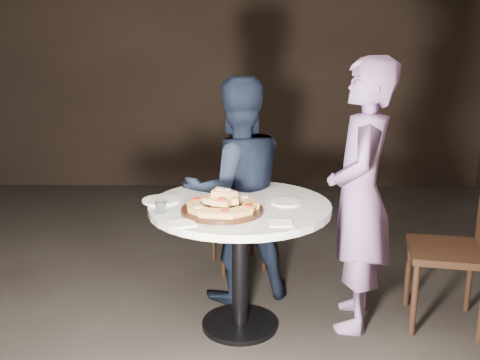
% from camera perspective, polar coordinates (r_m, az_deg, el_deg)
% --- Properties ---
extents(floor, '(7.00, 7.00, 0.00)m').
position_cam_1_polar(floor, '(3.41, -2.53, -16.33)').
color(floor, black).
rests_on(floor, ground).
extents(table, '(1.25, 1.25, 0.81)m').
position_cam_1_polar(table, '(3.23, -0.01, -5.06)').
color(table, black).
rests_on(table, ground).
extents(serving_board, '(0.51, 0.51, 0.02)m').
position_cam_1_polar(serving_board, '(3.03, -1.90, -3.21)').
color(serving_board, black).
rests_on(serving_board, table).
extents(focaccia_pile, '(0.42, 0.41, 0.11)m').
position_cam_1_polar(focaccia_pile, '(3.02, -1.89, -2.42)').
color(focaccia_pile, tan).
rests_on(focaccia_pile, serving_board).
extents(plate_left, '(0.27, 0.27, 0.01)m').
position_cam_1_polar(plate_left, '(3.25, -8.45, -2.16)').
color(plate_left, white).
rests_on(plate_left, table).
extents(plate_right, '(0.22, 0.22, 0.01)m').
position_cam_1_polar(plate_right, '(3.20, 4.96, -2.36)').
color(plate_right, white).
rests_on(plate_right, table).
extents(water_glass, '(0.09, 0.09, 0.07)m').
position_cam_1_polar(water_glass, '(3.03, -8.42, -2.87)').
color(water_glass, silver).
rests_on(water_glass, table).
extents(napkin_near, '(0.17, 0.17, 0.01)m').
position_cam_1_polar(napkin_near, '(2.85, -6.15, -4.61)').
color(napkin_near, white).
rests_on(napkin_near, table).
extents(napkin_far, '(0.12, 0.12, 0.01)m').
position_cam_1_polar(napkin_far, '(2.84, 4.39, -4.59)').
color(napkin_far, white).
rests_on(napkin_far, table).
extents(chair_far, '(0.48, 0.49, 0.82)m').
position_cam_1_polar(chair_far, '(4.11, 0.11, -3.51)').
color(chair_far, black).
rests_on(chair_far, ground).
extents(chair_right, '(0.55, 0.53, 0.97)m').
position_cam_1_polar(chair_right, '(3.57, 22.93, -6.02)').
color(chair_right, black).
rests_on(chair_right, ground).
extents(diner_navy, '(0.90, 0.80, 1.54)m').
position_cam_1_polar(diner_navy, '(3.61, -0.38, -1.17)').
color(diner_navy, black).
rests_on(diner_navy, ground).
extents(diner_teal, '(0.51, 0.68, 1.67)m').
position_cam_1_polar(diner_teal, '(3.32, 12.69, -1.76)').
color(diner_teal, '#81679F').
rests_on(diner_teal, ground).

